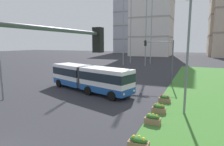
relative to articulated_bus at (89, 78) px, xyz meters
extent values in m
cube|color=#3D752D|center=(13.47, -4.41, -1.61)|extent=(10.00, 70.00, 0.08)
cube|color=white|center=(2.72, -0.83, 0.07)|extent=(6.45, 3.99, 2.55)
cube|color=#1E519E|center=(2.72, -0.83, -0.85)|extent=(6.47, 4.01, 0.70)
cube|color=#19232D|center=(2.72, -0.83, 0.50)|extent=(6.49, 4.03, 0.90)
cube|color=white|center=(-3.10, 0.98, 0.07)|extent=(5.73, 4.08, 2.55)
cube|color=#1E519E|center=(-3.10, 0.98, -0.85)|extent=(5.76, 4.10, 0.70)
cube|color=#19232D|center=(-3.10, 0.98, 0.50)|extent=(5.78, 4.13, 0.90)
cylinder|color=#383838|center=(-0.18, -0.05, 0.07)|extent=(2.40, 2.40, 2.45)
cylinder|color=black|center=(4.78, -0.10, -1.15)|extent=(1.04, 0.53, 1.00)
cylinder|color=black|center=(4.13, -2.51, -1.15)|extent=(1.04, 0.53, 1.00)
cylinder|color=black|center=(1.50, 0.79, -1.15)|extent=(1.04, 0.53, 1.00)
cylinder|color=black|center=(0.85, -1.62, -1.15)|extent=(1.04, 0.53, 1.00)
cylinder|color=black|center=(-3.92, 2.59, -1.15)|extent=(1.04, 0.59, 1.00)
cylinder|color=black|center=(-4.74, 0.23, -1.15)|extent=(1.04, 0.59, 1.00)
sphere|color=#F9EFC6|center=(5.87, -0.76, -0.85)|extent=(0.24, 0.24, 0.24)
sphere|color=#F9EFC6|center=(5.40, -2.49, -0.85)|extent=(0.24, 0.24, 0.24)
cube|color=#937051|center=(9.07, -10.04, -1.35)|extent=(1.10, 0.56, 0.44)
ellipsoid|color=#2D6B28|center=(9.07, -10.04, -1.03)|extent=(0.99, 0.50, 0.28)
sphere|color=yellow|center=(8.79, -10.04, -0.93)|extent=(0.20, 0.20, 0.20)
sphere|color=yellow|center=(9.07, -9.96, -0.93)|extent=(0.20, 0.20, 0.20)
sphere|color=yellow|center=(9.35, -10.10, -0.93)|extent=(0.20, 0.20, 0.20)
cube|color=#937051|center=(9.07, -6.51, -1.35)|extent=(1.10, 0.56, 0.44)
ellipsoid|color=#2D6B28|center=(9.07, -6.51, -1.03)|extent=(0.99, 0.50, 0.28)
sphere|color=yellow|center=(8.79, -6.51, -0.93)|extent=(0.20, 0.20, 0.20)
sphere|color=yellow|center=(9.07, -6.43, -0.93)|extent=(0.20, 0.20, 0.20)
sphere|color=yellow|center=(9.35, -6.57, -0.93)|extent=(0.20, 0.20, 0.20)
cube|color=#937051|center=(9.07, -4.13, -1.35)|extent=(1.10, 0.56, 0.44)
ellipsoid|color=#2D6B28|center=(9.07, -4.13, -1.03)|extent=(0.99, 0.50, 0.28)
sphere|color=orange|center=(8.79, -4.13, -0.93)|extent=(0.20, 0.20, 0.20)
sphere|color=orange|center=(9.07, -4.05, -0.93)|extent=(0.20, 0.20, 0.20)
sphere|color=orange|center=(9.35, -4.19, -0.93)|extent=(0.20, 0.20, 0.20)
cube|color=#937051|center=(9.07, -1.12, -1.35)|extent=(1.10, 0.56, 0.44)
ellipsoid|color=#2D6B28|center=(9.07, -1.12, -1.03)|extent=(0.99, 0.50, 0.28)
sphere|color=red|center=(8.79, -1.12, -0.93)|extent=(0.20, 0.20, 0.20)
sphere|color=red|center=(9.07, -1.04, -0.93)|extent=(0.20, 0.20, 0.20)
sphere|color=red|center=(9.35, -1.18, -0.93)|extent=(0.20, 0.20, 0.20)
cylinder|color=#474C51|center=(8.67, 7.59, 1.41)|extent=(0.16, 0.16, 6.14)
cylinder|color=#474C51|center=(6.62, 7.59, 4.28)|extent=(4.10, 0.10, 0.10)
cube|color=black|center=(4.87, 7.59, 4.08)|extent=(0.28, 0.28, 0.80)
sphere|color=red|center=(4.87, 7.59, 4.33)|extent=(0.16, 0.16, 0.16)
sphere|color=yellow|center=(4.87, 7.59, 4.07)|extent=(0.16, 0.16, 0.16)
sphere|color=green|center=(4.87, 7.59, 3.81)|extent=(0.16, 0.16, 0.16)
cylinder|color=#474C51|center=(8.67, -15.42, 4.32)|extent=(0.10, 3.99, 0.10)
cube|color=black|center=(8.67, -13.72, 4.12)|extent=(0.28, 0.28, 0.80)
sphere|color=red|center=(8.67, -13.72, 4.37)|extent=(0.16, 0.16, 0.16)
sphere|color=yellow|center=(8.67, -13.72, 4.11)|extent=(0.16, 0.16, 0.16)
sphere|color=green|center=(8.67, -13.72, 3.85)|extent=(0.16, 0.16, 0.16)
cylinder|color=slate|center=(10.97, -3.39, 2.79)|extent=(0.18, 0.18, 8.88)
cube|color=#9EA3AD|center=(-27.62, 97.11, 18.50)|extent=(17.10, 15.13, 40.32)
cube|color=gray|center=(-27.62, 97.11, 6.76)|extent=(17.30, 15.33, 0.70)
cube|color=gray|center=(-27.62, 97.11, 14.82)|extent=(17.30, 15.33, 0.70)
cube|color=gray|center=(-27.62, 97.11, 22.89)|extent=(17.30, 15.33, 0.70)
cube|color=gray|center=(-27.62, 97.11, 30.95)|extent=(17.30, 15.33, 0.70)
cube|color=silver|center=(-8.59, 73.13, 23.63)|extent=(18.03, 18.06, 50.57)
cube|color=#A4A099|center=(-8.59, 73.13, 7.12)|extent=(18.23, 18.26, 0.70)
cube|color=#A4A099|center=(-8.59, 73.13, 15.55)|extent=(18.23, 18.26, 0.70)
cube|color=#A4A099|center=(-8.59, 73.13, 23.98)|extent=(18.23, 18.26, 0.70)
cylinder|color=gray|center=(-0.24, 34.14, 14.05)|extent=(0.24, 0.24, 31.42)
cylinder|color=gray|center=(-6.24, 34.14, 14.05)|extent=(0.24, 0.24, 31.42)
cylinder|color=gray|center=(-0.24, 28.14, 14.05)|extent=(0.24, 0.24, 31.42)
cylinder|color=gray|center=(-6.24, 28.14, 14.05)|extent=(0.24, 0.24, 31.42)
camera|label=1|loc=(11.59, -19.18, 4.00)|focal=30.31mm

